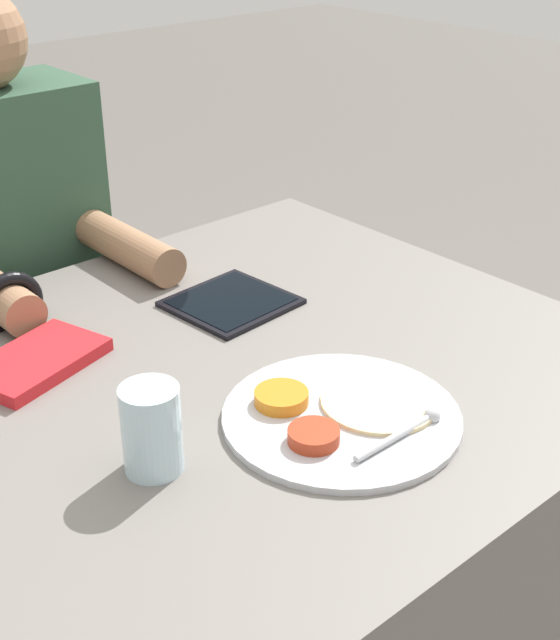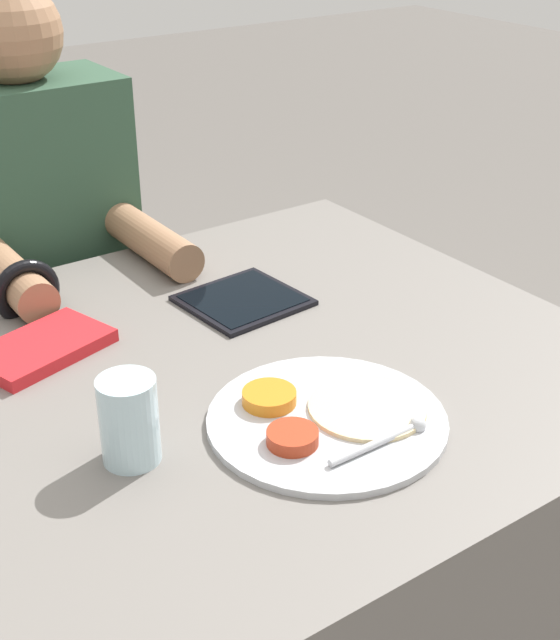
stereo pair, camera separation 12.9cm
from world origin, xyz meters
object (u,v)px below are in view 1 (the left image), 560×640
object	(u,v)px
red_notebook	(36,362)
tablet_device	(231,302)
drinking_glass	(152,429)
thali_tray	(341,415)
person_diner	(18,321)

from	to	relation	value
red_notebook	tablet_device	bearing A→B (deg)	-5.12
red_notebook	drinking_glass	size ratio (longest dim) A/B	1.96
thali_tray	tablet_device	distance (m)	0.37
red_notebook	person_diner	xyz separation A→B (m)	(0.17, 0.43, -0.16)
person_diner	thali_tray	bearing A→B (deg)	-85.40
tablet_device	person_diner	bearing A→B (deg)	110.06
red_notebook	person_diner	distance (m)	0.49
person_diner	drinking_glass	distance (m)	0.79
thali_tray	drinking_glass	distance (m)	0.26
thali_tray	person_diner	size ratio (longest dim) A/B	0.26
tablet_device	drinking_glass	distance (m)	0.45
person_diner	drinking_glass	size ratio (longest dim) A/B	10.55
thali_tray	person_diner	distance (m)	0.84
thali_tray	red_notebook	world-z (taller)	thali_tray
thali_tray	red_notebook	size ratio (longest dim) A/B	1.42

